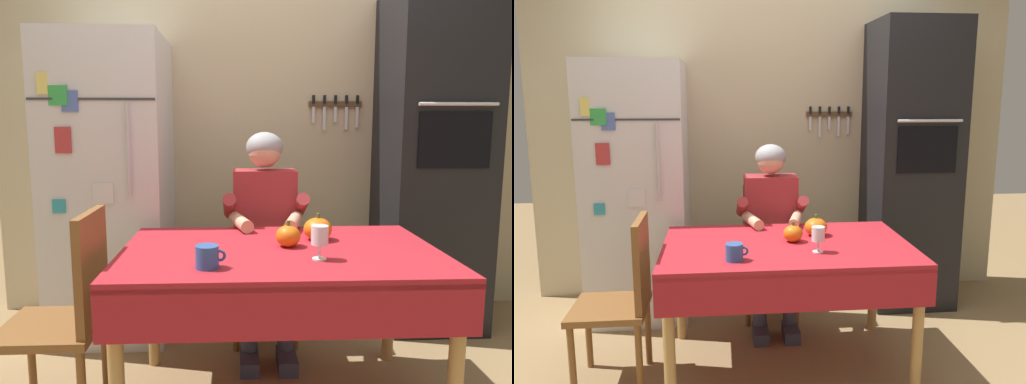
# 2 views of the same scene
# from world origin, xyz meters

# --- Properties ---
(back_wall_assembly) EXTENTS (3.70, 0.13, 2.60)m
(back_wall_assembly) POSITION_xyz_m (0.05, 1.35, 1.30)
(back_wall_assembly) COLOR #BCAD89
(back_wall_assembly) RESTS_ON ground
(refrigerator) EXTENTS (0.68, 0.71, 1.80)m
(refrigerator) POSITION_xyz_m (-0.95, 0.96, 0.90)
(refrigerator) COLOR silver
(refrigerator) RESTS_ON ground
(wall_oven) EXTENTS (0.60, 0.64, 2.10)m
(wall_oven) POSITION_xyz_m (1.05, 1.00, 1.05)
(wall_oven) COLOR black
(wall_oven) RESTS_ON ground
(dining_table) EXTENTS (1.40, 0.90, 0.74)m
(dining_table) POSITION_xyz_m (0.00, 0.08, 0.66)
(dining_table) COLOR tan
(dining_table) RESTS_ON ground
(chair_behind_person) EXTENTS (0.40, 0.40, 0.93)m
(chair_behind_person) POSITION_xyz_m (-0.03, 0.87, 0.51)
(chair_behind_person) COLOR brown
(chair_behind_person) RESTS_ON ground
(seated_person) EXTENTS (0.47, 0.55, 1.25)m
(seated_person) POSITION_xyz_m (-0.03, 0.68, 0.74)
(seated_person) COLOR #38384C
(seated_person) RESTS_ON ground
(chair_left_side) EXTENTS (0.40, 0.40, 0.93)m
(chair_left_side) POSITION_xyz_m (-0.90, 0.00, 0.51)
(chair_left_side) COLOR brown
(chair_left_side) RESTS_ON ground
(coffee_mug) EXTENTS (0.12, 0.09, 0.09)m
(coffee_mug) POSITION_xyz_m (-0.30, -0.18, 0.78)
(coffee_mug) COLOR #2D569E
(coffee_mug) RESTS_ON dining_table
(wine_glass) EXTENTS (0.07, 0.07, 0.14)m
(wine_glass) POSITION_xyz_m (0.14, -0.08, 0.84)
(wine_glass) COLOR white
(wine_glass) RESTS_ON dining_table
(pumpkin_large) EXTENTS (0.14, 0.14, 0.13)m
(pumpkin_large) POSITION_xyz_m (0.20, 0.25, 0.79)
(pumpkin_large) COLOR orange
(pumpkin_large) RESTS_ON dining_table
(pumpkin_medium) EXTENTS (0.11, 0.11, 0.12)m
(pumpkin_medium) POSITION_xyz_m (0.04, 0.13, 0.79)
(pumpkin_medium) COLOR orange
(pumpkin_medium) RESTS_ON dining_table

